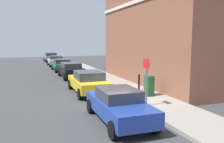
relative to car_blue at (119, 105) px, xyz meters
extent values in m
plane|color=#38383A|center=(0.90, 2.84, -0.71)|extent=(80.00, 80.00, 0.00)
cube|color=gray|center=(2.82, 8.84, -0.63)|extent=(2.56, 30.00, 0.15)
cube|color=brown|center=(7.90, 7.32, 4.23)|extent=(7.61, 12.98, 9.89)
cube|color=silver|center=(4.06, 7.32, 5.32)|extent=(0.12, 12.98, 0.24)
cube|color=navy|center=(0.00, -0.01, -0.09)|extent=(1.71, 4.22, 0.60)
cube|color=#2D333D|center=(0.00, 0.03, 0.42)|extent=(1.48, 1.83, 0.46)
cylinder|color=black|center=(-0.75, 1.55, -0.39)|extent=(0.23, 0.64, 0.64)
cylinder|color=black|center=(0.80, 1.53, -0.39)|extent=(0.23, 0.64, 0.64)
cylinder|color=black|center=(-0.80, -1.55, -0.39)|extent=(0.23, 0.64, 0.64)
cylinder|color=black|center=(0.75, -1.57, -0.39)|extent=(0.23, 0.64, 0.64)
cube|color=gold|center=(0.18, 5.66, -0.10)|extent=(1.81, 4.26, 0.59)
cube|color=#2D333D|center=(0.18, 5.42, 0.44)|extent=(1.58, 1.95, 0.52)
cylinder|color=black|center=(-0.65, 7.24, -0.39)|extent=(0.22, 0.64, 0.64)
cylinder|color=black|center=(1.03, 7.23, -0.39)|extent=(0.22, 0.64, 0.64)
cylinder|color=black|center=(-0.67, 4.09, -0.39)|extent=(0.22, 0.64, 0.64)
cylinder|color=black|center=(1.01, 4.08, -0.39)|extent=(0.22, 0.64, 0.64)
cube|color=black|center=(0.30, 12.24, -0.07)|extent=(1.77, 4.08, 0.64)
cube|color=#2D333D|center=(0.30, 12.24, 0.44)|extent=(1.53, 2.13, 0.41)
cylinder|color=black|center=(-0.53, 13.70, -0.39)|extent=(0.23, 0.64, 0.64)
cylinder|color=black|center=(1.07, 13.73, -0.39)|extent=(0.23, 0.64, 0.64)
cylinder|color=black|center=(-0.48, 10.75, -0.39)|extent=(0.23, 0.64, 0.64)
cylinder|color=black|center=(1.12, 10.78, -0.39)|extent=(0.23, 0.64, 0.64)
cube|color=#195933|center=(0.24, 17.49, -0.10)|extent=(1.85, 4.04, 0.57)
cube|color=#2D333D|center=(0.24, 17.49, 0.38)|extent=(1.60, 1.86, 0.43)
cylinder|color=black|center=(-0.63, 18.93, -0.39)|extent=(0.23, 0.64, 0.64)
cylinder|color=black|center=(1.05, 18.96, -0.39)|extent=(0.23, 0.64, 0.64)
cylinder|color=black|center=(-0.58, 16.03, -0.39)|extent=(0.23, 0.64, 0.64)
cylinder|color=black|center=(1.10, 16.05, -0.39)|extent=(0.23, 0.64, 0.64)
cube|color=#B7B7BC|center=(0.24, 23.28, -0.10)|extent=(1.84, 4.16, 0.58)
cube|color=#2D333D|center=(0.24, 23.31, 0.39)|extent=(1.60, 1.84, 0.44)
cylinder|color=black|center=(-0.60, 24.81, -0.39)|extent=(0.22, 0.64, 0.64)
cylinder|color=black|center=(1.11, 24.80, -0.39)|extent=(0.22, 0.64, 0.64)
cylinder|color=black|center=(-0.62, 21.76, -0.39)|extent=(0.22, 0.64, 0.64)
cylinder|color=black|center=(1.09, 21.75, -0.39)|extent=(0.22, 0.64, 0.64)
cube|color=slate|center=(0.29, 29.99, -0.08)|extent=(1.90, 4.15, 0.61)
cube|color=#2D333D|center=(0.29, 30.00, 0.46)|extent=(1.65, 2.09, 0.51)
cylinder|color=black|center=(-0.60, 31.49, -0.39)|extent=(0.23, 0.64, 0.64)
cylinder|color=black|center=(1.13, 31.52, -0.39)|extent=(0.23, 0.64, 0.64)
cylinder|color=black|center=(-0.56, 28.46, -0.39)|extent=(0.23, 0.64, 0.64)
cylinder|color=black|center=(1.18, 28.49, -0.39)|extent=(0.23, 0.64, 0.64)
cube|color=#1E4C28|center=(3.12, 3.14, 0.02)|extent=(0.40, 0.55, 1.15)
cube|color=#333333|center=(3.12, 3.14, -0.52)|extent=(0.46, 0.61, 0.08)
cylinder|color=black|center=(3.22, 4.61, -0.08)|extent=(0.12, 0.12, 0.95)
sphere|color=black|center=(3.22, 4.61, 0.41)|extent=(0.14, 0.14, 0.14)
cylinder|color=#59595B|center=(1.94, 1.29, 0.59)|extent=(0.08, 0.08, 2.30)
cube|color=white|center=(1.92, 1.29, 1.49)|extent=(0.03, 0.56, 0.40)
cube|color=red|center=(1.91, 1.29, 1.49)|extent=(0.01, 0.60, 0.44)
camera|label=1|loc=(-3.40, -8.51, 2.53)|focal=37.66mm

